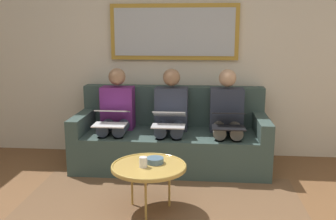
# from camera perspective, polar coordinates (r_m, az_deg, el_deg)

# --- Properties ---
(wall_rear) EXTENTS (6.00, 0.12, 2.60)m
(wall_rear) POSITION_cam_1_polar(r_m,az_deg,el_deg) (4.81, 0.99, 8.68)
(wall_rear) COLOR beige
(wall_rear) RESTS_ON ground_plane
(area_rug) EXTENTS (2.60, 1.80, 0.01)m
(area_rug) POSITION_cam_1_polar(r_m,az_deg,el_deg) (3.44, -1.34, -15.27)
(area_rug) COLOR brown
(area_rug) RESTS_ON ground_plane
(couch) EXTENTS (2.20, 0.90, 0.90)m
(couch) POSITION_cam_1_polar(r_m,az_deg,el_deg) (4.50, 0.49, -4.36)
(couch) COLOR #384C47
(couch) RESTS_ON ground_plane
(framed_mirror) EXTENTS (1.56, 0.05, 0.67)m
(framed_mirror) POSITION_cam_1_polar(r_m,az_deg,el_deg) (4.71, 0.92, 11.65)
(framed_mirror) COLOR #B7892D
(coffee_table) EXTENTS (0.66, 0.66, 0.43)m
(coffee_table) POSITION_cam_1_polar(r_m,az_deg,el_deg) (3.33, -2.90, -8.54)
(coffee_table) COLOR tan
(coffee_table) RESTS_ON ground_plane
(cup) EXTENTS (0.07, 0.07, 0.09)m
(cup) POSITION_cam_1_polar(r_m,az_deg,el_deg) (3.28, -3.75, -7.83)
(cup) COLOR silver
(cup) RESTS_ON coffee_table
(bowl) EXTENTS (0.15, 0.15, 0.05)m
(bowl) POSITION_cam_1_polar(r_m,az_deg,el_deg) (3.37, -1.98, -7.59)
(bowl) COLOR slate
(bowl) RESTS_ON coffee_table
(person_left) EXTENTS (0.38, 0.58, 1.14)m
(person_left) POSITION_cam_1_polar(r_m,az_deg,el_deg) (4.36, 8.84, -1.02)
(person_left) COLOR #2D3342
(person_left) RESTS_ON couch
(laptop_black) EXTENTS (0.35, 0.38, 0.16)m
(laptop_black) POSITION_cam_1_polar(r_m,az_deg,el_deg) (4.12, 9.05, -1.43)
(laptop_black) COLOR black
(person_middle) EXTENTS (0.38, 0.58, 1.14)m
(person_middle) POSITION_cam_1_polar(r_m,az_deg,el_deg) (4.36, 0.42, -0.86)
(person_middle) COLOR #2D3342
(person_middle) RESTS_ON couch
(laptop_silver) EXTENTS (0.36, 0.35, 0.15)m
(laptop_silver) POSITION_cam_1_polar(r_m,az_deg,el_deg) (4.13, 0.14, -1.41)
(laptop_silver) COLOR silver
(person_right) EXTENTS (0.38, 0.58, 1.14)m
(person_right) POSITION_cam_1_polar(r_m,az_deg,el_deg) (4.46, -7.80, -0.68)
(person_right) COLOR #66236B
(person_right) RESTS_ON couch
(laptop_white) EXTENTS (0.36, 0.38, 0.16)m
(laptop_white) POSITION_cam_1_polar(r_m,az_deg,el_deg) (4.23, -8.53, -1.06)
(laptop_white) COLOR white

